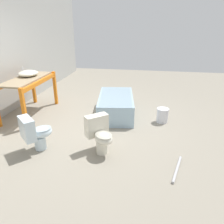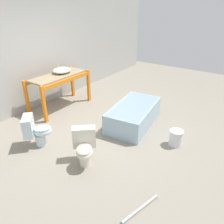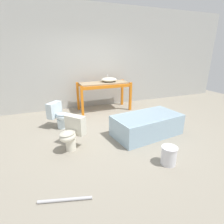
# 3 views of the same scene
# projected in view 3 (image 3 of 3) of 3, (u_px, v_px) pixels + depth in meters

# --- Properties ---
(ground_plane) EXTENTS (12.00, 12.00, 0.00)m
(ground_plane) POSITION_uv_depth(u_px,v_px,m) (112.00, 130.00, 4.27)
(ground_plane) COLOR gray
(warehouse_wall_rear) EXTENTS (10.80, 0.08, 3.20)m
(warehouse_wall_rear) POSITION_uv_depth(u_px,v_px,m) (88.00, 58.00, 5.60)
(warehouse_wall_rear) COLOR #ADADA8
(warehouse_wall_rear) RESTS_ON ground_plane
(shelving_rack) EXTENTS (1.62, 0.70, 0.89)m
(shelving_rack) POSITION_uv_depth(u_px,v_px,m) (104.00, 87.00, 5.47)
(shelving_rack) COLOR orange
(shelving_rack) RESTS_ON ground_plane
(sink_basin) EXTENTS (0.50, 0.44, 0.22)m
(sink_basin) POSITION_uv_depth(u_px,v_px,m) (109.00, 80.00, 5.51)
(sink_basin) COLOR silver
(sink_basin) RESTS_ON shelving_rack
(bathtub_main) EXTENTS (1.61, 1.00, 0.47)m
(bathtub_main) POSITION_uv_depth(u_px,v_px,m) (147.00, 123.00, 3.94)
(bathtub_main) COLOR #99B7CC
(bathtub_main) RESTS_ON ground_plane
(toilet_near) EXTENTS (0.60, 0.58, 0.64)m
(toilet_near) POSITION_uv_depth(u_px,v_px,m) (72.00, 132.00, 3.34)
(toilet_near) COLOR silver
(toilet_near) RESTS_ON ground_plane
(toilet_far) EXTENTS (0.59, 0.59, 0.64)m
(toilet_far) POSITION_uv_depth(u_px,v_px,m) (59.00, 115.00, 4.27)
(toilet_far) COLOR silver
(toilet_far) RESTS_ON ground_plane
(bucket_white) EXTENTS (0.27, 0.27, 0.32)m
(bucket_white) POSITION_uv_depth(u_px,v_px,m) (169.00, 155.00, 2.92)
(bucket_white) COLOR silver
(bucket_white) RESTS_ON ground_plane
(loose_pipe) EXTENTS (0.67, 0.22, 0.04)m
(loose_pipe) POSITION_uv_depth(u_px,v_px,m) (65.00, 200.00, 2.23)
(loose_pipe) COLOR #B7B7BC
(loose_pipe) RESTS_ON ground_plane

